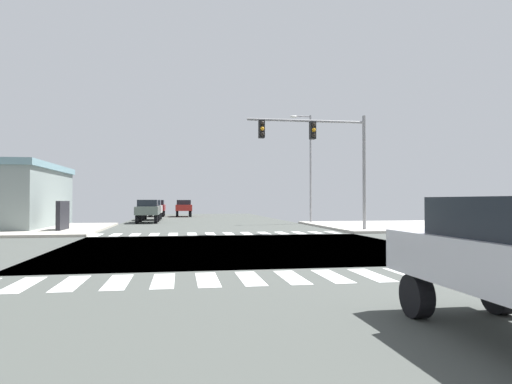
% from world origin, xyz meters
% --- Properties ---
extents(ground, '(90.00, 90.00, 0.05)m').
position_xyz_m(ground, '(0.00, 0.00, -0.03)').
color(ground, '#404440').
extents(sidewalk_corner_ne, '(12.00, 12.00, 0.14)m').
position_xyz_m(sidewalk_corner_ne, '(13.00, 12.00, 0.07)').
color(sidewalk_corner_ne, '#B2ADA3').
rests_on(sidewalk_corner_ne, ground).
extents(sidewalk_corner_nw, '(12.00, 12.00, 0.14)m').
position_xyz_m(sidewalk_corner_nw, '(-13.00, 12.00, 0.07)').
color(sidewalk_corner_nw, '#B0A99C').
rests_on(sidewalk_corner_nw, ground).
extents(crosswalk_near, '(13.50, 2.00, 0.01)m').
position_xyz_m(crosswalk_near, '(-0.25, -7.30, 0.00)').
color(crosswalk_near, white).
rests_on(crosswalk_near, ground).
extents(crosswalk_far, '(13.50, 2.00, 0.01)m').
position_xyz_m(crosswalk_far, '(-0.25, 7.30, 0.00)').
color(crosswalk_far, white).
rests_on(crosswalk_far, ground).
extents(traffic_signal_mast, '(7.07, 0.55, 6.82)m').
position_xyz_m(traffic_signal_mast, '(5.60, 7.56, 5.05)').
color(traffic_signal_mast, gray).
rests_on(traffic_signal_mast, ground).
extents(street_lamp, '(1.78, 0.32, 8.62)m').
position_xyz_m(street_lamp, '(7.62, 17.30, 5.11)').
color(street_lamp, gray).
rests_on(street_lamp, ground).
extents(sedan_queued_1, '(1.80, 4.30, 1.88)m').
position_xyz_m(sedan_queued_1, '(-5.00, 26.13, 1.12)').
color(sedan_queued_1, black).
rests_on(sedan_queued_1, ground).
extents(sedan_trailing_3, '(1.80, 4.30, 1.88)m').
position_xyz_m(sedan_trailing_3, '(-5.00, 35.33, 1.12)').
color(sedan_trailing_3, black).
rests_on(sedan_trailing_3, ground).
extents(sedan_outer_5, '(1.80, 4.30, 1.88)m').
position_xyz_m(sedan_outer_5, '(-5.00, 20.54, 1.12)').
color(sedan_outer_5, black).
rests_on(sedan_outer_5, ground).
extents(sedan_inner_6, '(1.80, 4.30, 1.88)m').
position_xyz_m(sedan_inner_6, '(-2.00, 34.68, 1.12)').
color(sedan_inner_6, black).
rests_on(sedan_inner_6, ground).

